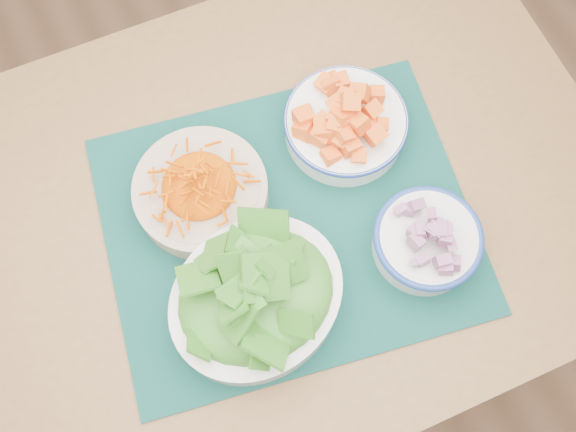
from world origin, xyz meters
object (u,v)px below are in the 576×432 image
object	(u,v)px
carrot_bowl	(200,189)
lettuce_bowl	(256,295)
placemat	(288,224)
squash_bowl	(346,120)
onion_bowl	(427,239)
table	(251,237)

from	to	relation	value
carrot_bowl	lettuce_bowl	xyz separation A→B (m)	(0.00, -0.17, 0.02)
placemat	squash_bowl	xyz separation A→B (m)	(0.14, 0.09, 0.04)
onion_bowl	carrot_bowl	bearing A→B (deg)	139.71
placemat	squash_bowl	size ratio (longest dim) A/B	2.81
squash_bowl	placemat	bearing A→B (deg)	-147.08
carrot_bowl	squash_bowl	bearing A→B (deg)	0.12
squash_bowl	onion_bowl	size ratio (longest dim) A/B	1.22
carrot_bowl	lettuce_bowl	world-z (taller)	lettuce_bowl
table	onion_bowl	bearing A→B (deg)	-35.62
placemat	carrot_bowl	distance (m)	0.13
table	carrot_bowl	bearing A→B (deg)	139.19
squash_bowl	lettuce_bowl	xyz separation A→B (m)	(-0.22, -0.17, 0.01)
carrot_bowl	onion_bowl	xyz separation A→B (m)	(0.24, -0.20, 0.00)
table	lettuce_bowl	distance (m)	0.22
carrot_bowl	squash_bowl	world-z (taller)	squash_bowl
placemat	onion_bowl	world-z (taller)	onion_bowl
squash_bowl	lettuce_bowl	world-z (taller)	lettuce_bowl
carrot_bowl	onion_bowl	world-z (taller)	carrot_bowl
carrot_bowl	squash_bowl	distance (m)	0.22
placemat	lettuce_bowl	world-z (taller)	lettuce_bowl
table	lettuce_bowl	xyz separation A→B (m)	(-0.04, -0.12, 0.17)
squash_bowl	onion_bowl	bearing A→B (deg)	-86.55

